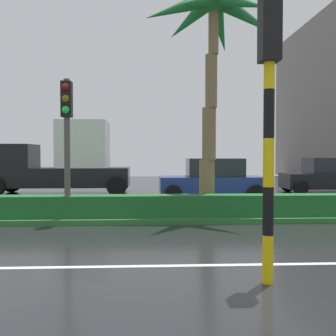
{
  "coord_description": "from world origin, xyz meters",
  "views": [
    {
      "loc": [
        5.4,
        -4.95,
        1.91
      ],
      "look_at": [
        6.19,
        10.4,
        1.38
      ],
      "focal_mm": 44.15,
      "sensor_mm": 36.0,
      "label": 1
    }
  ],
  "objects_px": {
    "traffic_signal_median_right": "(67,123)",
    "car_in_traffic_third": "(328,176)",
    "traffic_signal_foreground": "(269,84)",
    "car_in_traffic_second": "(212,180)",
    "palm_tree_centre": "(212,30)",
    "box_truck_lead": "(63,161)"
  },
  "relations": [
    {
      "from": "traffic_signal_foreground",
      "to": "box_truck_lead",
      "type": "xyz_separation_m",
      "value": [
        -5.76,
        13.85,
        -1.38
      ]
    },
    {
      "from": "box_truck_lead",
      "to": "traffic_signal_median_right",
      "type": "bearing_deg",
      "value": 102.09
    },
    {
      "from": "traffic_signal_median_right",
      "to": "car_in_traffic_third",
      "type": "distance_m",
      "value": 13.95
    },
    {
      "from": "palm_tree_centre",
      "to": "traffic_signal_median_right",
      "type": "height_order",
      "value": "palm_tree_centre"
    },
    {
      "from": "traffic_signal_foreground",
      "to": "car_in_traffic_second",
      "type": "distance_m",
      "value": 11.47
    },
    {
      "from": "traffic_signal_median_right",
      "to": "car_in_traffic_second",
      "type": "xyz_separation_m",
      "value": [
        4.91,
        5.87,
        -1.93
      ]
    },
    {
      "from": "traffic_signal_foreground",
      "to": "car_in_traffic_second",
      "type": "relative_size",
      "value": 0.99
    },
    {
      "from": "car_in_traffic_second",
      "to": "car_in_traffic_third",
      "type": "bearing_deg",
      "value": -157.93
    },
    {
      "from": "palm_tree_centre",
      "to": "car_in_traffic_third",
      "type": "height_order",
      "value": "palm_tree_centre"
    },
    {
      "from": "traffic_signal_foreground",
      "to": "car_in_traffic_second",
      "type": "bearing_deg",
      "value": -94.94
    },
    {
      "from": "traffic_signal_median_right",
      "to": "palm_tree_centre",
      "type": "bearing_deg",
      "value": 12.97
    },
    {
      "from": "traffic_signal_median_right",
      "to": "car_in_traffic_third",
      "type": "bearing_deg",
      "value": 37.16
    },
    {
      "from": "car_in_traffic_third",
      "to": "car_in_traffic_second",
      "type": "bearing_deg",
      "value": 22.07
    },
    {
      "from": "traffic_signal_median_right",
      "to": "car_in_traffic_second",
      "type": "bearing_deg",
      "value": 50.09
    },
    {
      "from": "traffic_signal_foreground",
      "to": "car_in_traffic_third",
      "type": "distance_m",
      "value": 15.57
    },
    {
      "from": "palm_tree_centre",
      "to": "traffic_signal_foreground",
      "type": "relative_size",
      "value": 1.6
    },
    {
      "from": "traffic_signal_foreground",
      "to": "car_in_traffic_third",
      "type": "xyz_separation_m",
      "value": [
        7.07,
        13.71,
        -2.1
      ]
    },
    {
      "from": "traffic_signal_foreground",
      "to": "palm_tree_centre",
      "type": "bearing_deg",
      "value": -91.36
    },
    {
      "from": "car_in_traffic_second",
      "to": "traffic_signal_median_right",
      "type": "bearing_deg",
      "value": 50.09
    },
    {
      "from": "traffic_signal_foreground",
      "to": "car_in_traffic_third",
      "type": "height_order",
      "value": "traffic_signal_foreground"
    },
    {
      "from": "traffic_signal_foreground",
      "to": "box_truck_lead",
      "type": "bearing_deg",
      "value": -67.42
    },
    {
      "from": "traffic_signal_foreground",
      "to": "car_in_traffic_second",
      "type": "height_order",
      "value": "traffic_signal_foreground"
    }
  ]
}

